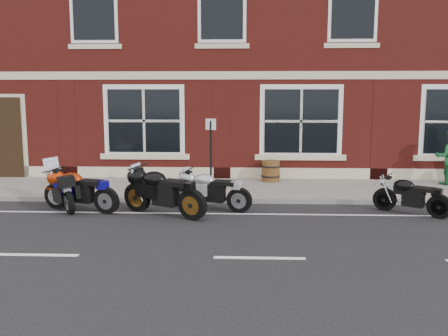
# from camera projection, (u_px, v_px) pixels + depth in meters

# --- Properties ---
(ground) EXTENTS (80.00, 80.00, 0.00)m
(ground) POSITION_uv_depth(u_px,v_px,m) (256.00, 216.00, 11.65)
(ground) COLOR black
(ground) RESTS_ON ground
(sidewalk) EXTENTS (30.00, 3.00, 0.12)m
(sidewalk) POSITION_uv_depth(u_px,v_px,m) (254.00, 189.00, 14.60)
(sidewalk) COLOR slate
(sidewalk) RESTS_ON ground
(kerb) EXTENTS (30.00, 0.16, 0.12)m
(kerb) POSITION_uv_depth(u_px,v_px,m) (255.00, 201.00, 13.04)
(kerb) COLOR slate
(kerb) RESTS_ON ground
(pub_building) EXTENTS (24.00, 12.00, 12.00)m
(pub_building) POSITION_uv_depth(u_px,v_px,m) (252.00, 18.00, 21.13)
(pub_building) COLOR maroon
(pub_building) RESTS_ON ground
(moto_touring_silver) EXTENTS (1.15, 1.61, 1.23)m
(moto_touring_silver) POSITION_uv_depth(u_px,v_px,m) (62.00, 189.00, 12.39)
(moto_touring_silver) COLOR black
(moto_touring_silver) RESTS_ON ground
(moto_sport_red) EXTENTS (2.04, 0.82, 0.95)m
(moto_sport_red) POSITION_uv_depth(u_px,v_px,m) (80.00, 189.00, 12.10)
(moto_sport_red) COLOR black
(moto_sport_red) RESTS_ON ground
(moto_sport_black) EXTENTS (2.11, 1.24, 1.05)m
(moto_sport_black) POSITION_uv_depth(u_px,v_px,m) (163.00, 190.00, 11.67)
(moto_sport_black) COLOR black
(moto_sport_black) RESTS_ON ground
(moto_sport_silver) EXTENTS (1.96, 0.74, 0.91)m
(moto_sport_silver) POSITION_uv_depth(u_px,v_px,m) (211.00, 189.00, 12.20)
(moto_sport_silver) COLOR black
(moto_sport_silver) RESTS_ON ground
(moto_naked_black) EXTENTS (1.56, 1.18, 0.83)m
(moto_naked_black) POSITION_uv_depth(u_px,v_px,m) (410.00, 194.00, 11.79)
(moto_naked_black) COLOR black
(moto_naked_black) RESTS_ON ground
(barrel_planter) EXTENTS (0.58, 0.58, 0.65)m
(barrel_planter) POSITION_uv_depth(u_px,v_px,m) (271.00, 171.00, 15.55)
(barrel_planter) COLOR #552916
(barrel_planter) RESTS_ON sidewalk
(parking_sign) EXTENTS (0.28, 0.12, 2.06)m
(parking_sign) POSITION_uv_depth(u_px,v_px,m) (211.00, 151.00, 13.26)
(parking_sign) COLOR black
(parking_sign) RESTS_ON sidewalk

